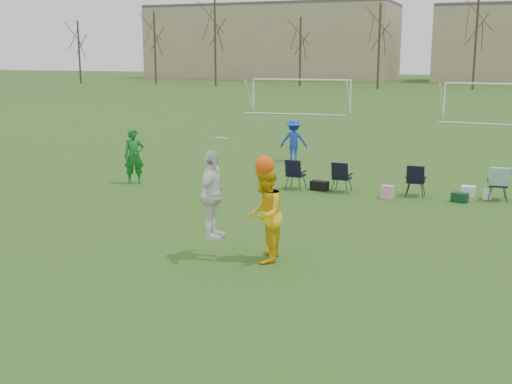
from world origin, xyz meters
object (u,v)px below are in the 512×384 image
at_px(fielder_blue, 294,140).
at_px(center_contest, 244,206).
at_px(fielder_green_near, 134,156).
at_px(goal_left, 301,86).
at_px(goal_mid, 505,92).

bearing_deg(fielder_blue, center_contest, 88.59).
distance_m(fielder_green_near, fielder_blue, 7.17).
relative_size(fielder_green_near, center_contest, 0.70).
relative_size(fielder_blue, center_contest, 0.65).
height_order(fielder_blue, goal_left, goal_left).
bearing_deg(fielder_green_near, fielder_blue, 22.75).
bearing_deg(fielder_green_near, center_contest, -81.51).
height_order(fielder_green_near, goal_left, goal_left).
relative_size(center_contest, goal_mid, 0.35).
bearing_deg(fielder_blue, fielder_green_near, 45.79).
relative_size(fielder_green_near, goal_mid, 0.25).
xyz_separation_m(fielder_green_near, fielder_blue, (3.50, 6.26, -0.07)).
bearing_deg(center_contest, fielder_blue, 103.59).
bearing_deg(goal_mid, goal_left, 175.87).
bearing_deg(center_contest, goal_left, 105.63).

